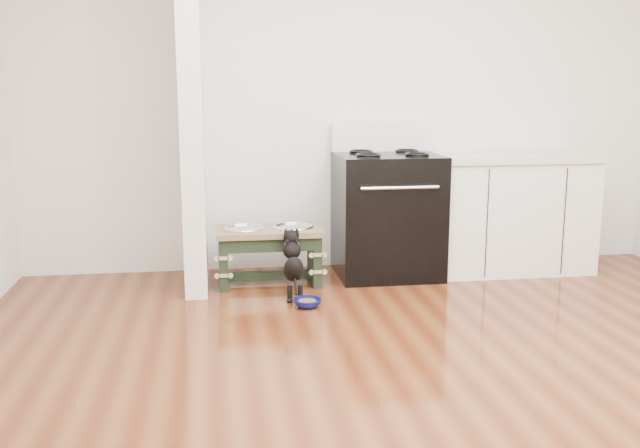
{
  "coord_description": "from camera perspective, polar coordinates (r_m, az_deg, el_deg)",
  "views": [
    {
      "loc": [
        -1.03,
        -2.99,
        1.43
      ],
      "look_at": [
        -0.33,
        1.72,
        0.49
      ],
      "focal_mm": 40.0,
      "sensor_mm": 36.0,
      "label": 1
    }
  ],
  "objects": [
    {
      "name": "dog_feeder",
      "position": [
        5.15,
        -4.1,
        -1.65
      ],
      "size": [
        0.76,
        0.4,
        0.43
      ],
      "color": "black",
      "rests_on": "ground"
    },
    {
      "name": "floor_bowl",
      "position": [
        4.68,
        -1.03,
        -6.33
      ],
      "size": [
        0.19,
        0.19,
        0.06
      ],
      "rotation": [
        0.0,
        0.0,
        -0.05
      ],
      "color": "#0B0E51",
      "rests_on": "ground"
    },
    {
      "name": "puppy",
      "position": [
        4.83,
        -2.18,
        -3.0
      ],
      "size": [
        0.13,
        0.39,
        0.46
      ],
      "color": "black",
      "rests_on": "ground"
    },
    {
      "name": "partition_wall",
      "position": [
        5.1,
        -10.25,
        10.03
      ],
      "size": [
        0.15,
        0.8,
        2.7
      ],
      "primitive_type": "cube",
      "color": "silver",
      "rests_on": "ground"
    },
    {
      "name": "room_shell",
      "position": [
        3.17,
        10.82,
        14.34
      ],
      "size": [
        5.0,
        5.0,
        5.0
      ],
      "color": "silver",
      "rests_on": "ground"
    },
    {
      "name": "oven_range",
      "position": [
        5.39,
        5.4,
        0.89
      ],
      "size": [
        0.76,
        0.69,
        1.14
      ],
      "color": "black",
      "rests_on": "ground"
    },
    {
      "name": "ground",
      "position": [
        3.47,
        9.83,
        -13.39
      ],
      "size": [
        5.0,
        5.0,
        0.0
      ],
      "primitive_type": "plane",
      "color": "#4B1F0D",
      "rests_on": "ground"
    },
    {
      "name": "cabinet_run",
      "position": [
        5.73,
        14.92,
        0.9
      ],
      "size": [
        1.24,
        0.64,
        0.91
      ],
      "color": "white",
      "rests_on": "ground"
    }
  ]
}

